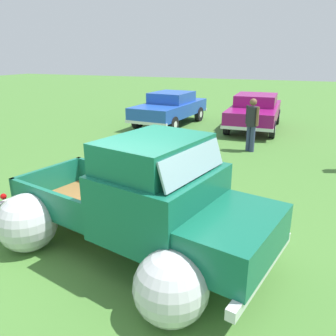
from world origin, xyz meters
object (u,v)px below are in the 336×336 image
object	(u,v)px
show_car_0	(170,107)
show_car_1	(255,110)
vintage_pickup_truck	(146,211)
spectator_0	(252,122)

from	to	relation	value
show_car_0	show_car_1	size ratio (longest dim) A/B	0.99
vintage_pickup_truck	show_car_0	world-z (taller)	vintage_pickup_truck
show_car_1	spectator_0	size ratio (longest dim) A/B	2.70
vintage_pickup_truck	spectator_0	distance (m)	6.74
show_car_1	spectator_0	xyz separation A→B (m)	(0.40, -3.62, 0.19)
show_car_0	vintage_pickup_truck	bearing A→B (deg)	24.17
show_car_1	spectator_0	world-z (taller)	spectator_0
show_car_0	spectator_0	distance (m)	5.09
show_car_1	vintage_pickup_truck	bearing A→B (deg)	-2.28
show_car_0	show_car_1	xyz separation A→B (m)	(3.62, 0.52, 0.00)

